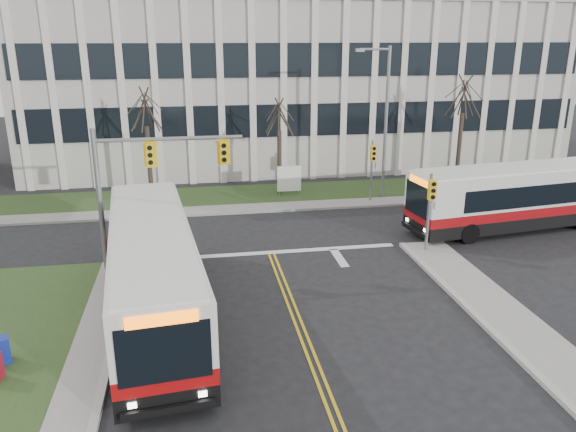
{
  "coord_description": "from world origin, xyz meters",
  "views": [
    {
      "loc": [
        -3.39,
        -16.2,
        9.73
      ],
      "look_at": [
        0.7,
        7.48,
        2.0
      ],
      "focal_mm": 35.0,
      "sensor_mm": 36.0,
      "label": 1
    }
  ],
  "objects_px": {
    "directory_sign": "(289,179)",
    "streetlight": "(384,115)",
    "bus_main": "(153,273)",
    "newspaper_box_blue": "(2,352)",
    "bus_cross": "(522,198)"
  },
  "relations": [
    {
      "from": "bus_main",
      "to": "streetlight",
      "type": "bearing_deg",
      "value": 40.06
    },
    {
      "from": "streetlight",
      "to": "newspaper_box_blue",
      "type": "relative_size",
      "value": 9.68
    },
    {
      "from": "streetlight",
      "to": "bus_main",
      "type": "xyz_separation_m",
      "value": [
        -13.03,
        -13.49,
        -3.51
      ]
    },
    {
      "from": "bus_cross",
      "to": "newspaper_box_blue",
      "type": "bearing_deg",
      "value": -75.59
    },
    {
      "from": "bus_main",
      "to": "newspaper_box_blue",
      "type": "height_order",
      "value": "bus_main"
    },
    {
      "from": "bus_main",
      "to": "newspaper_box_blue",
      "type": "distance_m",
      "value": 5.29
    },
    {
      "from": "streetlight",
      "to": "bus_main",
      "type": "relative_size",
      "value": 0.73
    },
    {
      "from": "newspaper_box_blue",
      "to": "bus_main",
      "type": "bearing_deg",
      "value": 10.19
    },
    {
      "from": "directory_sign",
      "to": "bus_main",
      "type": "bearing_deg",
      "value": -116.89
    },
    {
      "from": "streetlight",
      "to": "bus_cross",
      "type": "relative_size",
      "value": 0.75
    },
    {
      "from": "directory_sign",
      "to": "streetlight",
      "type": "bearing_deg",
      "value": -13.23
    },
    {
      "from": "streetlight",
      "to": "bus_cross",
      "type": "bearing_deg",
      "value": -51.01
    },
    {
      "from": "streetlight",
      "to": "newspaper_box_blue",
      "type": "height_order",
      "value": "streetlight"
    },
    {
      "from": "bus_cross",
      "to": "directory_sign",
      "type": "bearing_deg",
      "value": -133.8
    },
    {
      "from": "directory_sign",
      "to": "bus_cross",
      "type": "distance_m",
      "value": 13.57
    }
  ]
}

